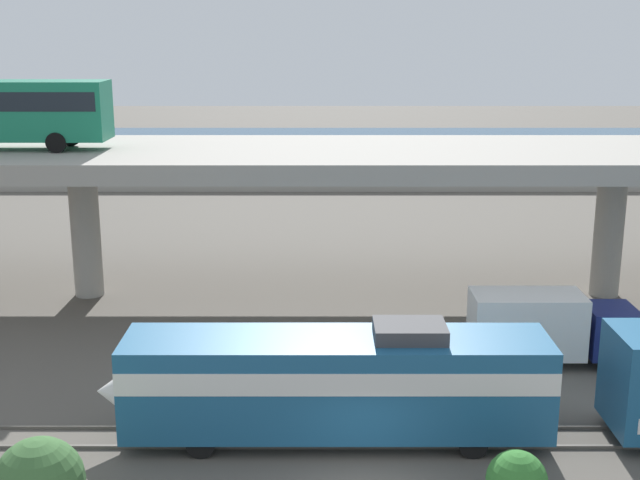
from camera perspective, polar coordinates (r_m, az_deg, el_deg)
The scene contains 16 objects.
rail_strip_near at distance 28.92m, azimuth 2.65°, elevation -13.90°, with size 110.00×0.12×0.12m, color #59544C.
rail_strip_far at distance 30.17m, azimuth 2.52°, elevation -12.64°, with size 110.00×0.12×0.12m, color #59544C.
train_locomotive at distance 28.58m, azimuth -0.56°, elevation -9.48°, with size 15.27×3.04×4.18m.
highway_overpass at distance 42.70m, azimuth 1.65°, elevation 5.33°, with size 96.00×10.77×7.78m.
service_truck_west at distance 36.30m, azimuth 15.00°, elevation -5.66°, with size 6.80×2.46×3.04m.
pier_parking_lot at distance 78.27m, azimuth 0.78°, elevation 4.65°, with size 69.09×13.00×1.23m, color #9E998E.
parked_car_0 at distance 76.29m, azimuth 6.17°, elevation 5.37°, with size 4.27×1.91×1.50m.
parked_car_1 at distance 80.75m, azimuth 16.84°, elevation 5.33°, with size 4.45×2.00×1.50m.
parked_car_2 at distance 78.08m, azimuth -2.22°, elevation 5.65°, with size 4.12×1.93×1.50m.
parked_car_3 at distance 80.12m, azimuth -19.69°, elevation 5.04°, with size 4.31×1.94×1.50m.
parked_car_4 at distance 80.56m, azimuth 1.20°, elevation 5.92°, with size 4.46×1.86×1.50m.
parked_car_5 at distance 83.96m, azimuth 14.81°, elevation 5.79°, with size 4.24×1.94×1.50m.
parked_car_6 at distance 76.63m, azimuth 2.57°, elevation 5.48°, with size 4.58×2.00×1.50m.
parked_car_7 at distance 80.71m, azimuth 7.42°, elevation 5.82°, with size 4.22×1.89×1.50m.
harbor_water at distance 101.10m, azimuth 0.55°, elevation 6.49°, with size 140.00×36.00×0.01m, color #2D5170.
shrub_right at distance 25.97m, azimuth 13.03°, elevation -15.68°, with size 1.80×1.80×1.80m, color #32772F.
Camera 1 is at (-1.41, -22.16, 13.71)m, focal length 46.93 mm.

